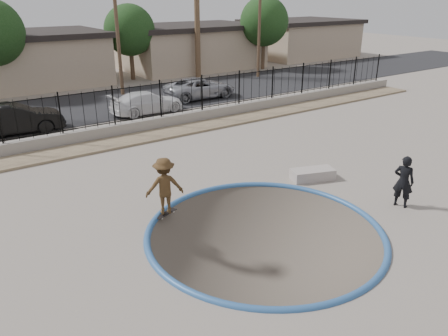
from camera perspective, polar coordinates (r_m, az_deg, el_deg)
The scene contains 21 objects.
ground at distance 23.95m, azimuth -15.16°, elevation 2.53°, with size 120.00×120.00×2.20m, color gray.
bowl_pit at distance 12.99m, azimuth 5.34°, elevation -8.34°, with size 6.84×6.84×1.80m, color #50473D, non-canonical shape.
coping_ring at distance 12.99m, azimuth 5.34°, elevation -8.34°, with size 7.04×7.04×0.20m, color #2E5B96.
rock_strip at distance 21.09m, azimuth -12.76°, elevation 3.47°, with size 42.00×1.60×0.11m, color #968162.
retaining_wall at distance 22.00m, azimuth -13.94°, elevation 4.79°, with size 42.00×0.45×0.60m, color gray.
fence at distance 21.69m, azimuth -14.23°, elevation 7.82°, with size 40.00×0.04×1.80m.
street at distance 28.24m, azimuth -19.01°, elevation 7.36°, with size 90.00×8.00×0.04m, color black.
house_center at distance 37.00m, azimuth -23.84°, elevation 13.01°, with size 10.60×8.60×3.90m.
house_east at distance 42.10m, azimuth -4.38°, elevation 15.59°, with size 12.60×8.60×3.90m.
house_east_far at distance 50.66m, azimuth 9.92°, elevation 16.40°, with size 11.60×8.60×3.90m.
utility_pole_mid at distance 30.70m, azimuth -13.88°, elevation 18.35°, with size 1.70×0.24×9.50m.
utility_pole_right at distance 36.89m, azimuth 4.67°, elevation 18.97°, with size 1.70×0.24×9.00m.
street_tree_mid at distance 36.53m, azimuth -12.24°, elevation 17.18°, with size 3.96×3.96×5.83m.
street_tree_right at distance 41.14m, azimuth 5.26°, elevation 18.52°, with size 4.32×4.32×6.36m.
skater at distance 13.58m, azimuth -7.77°, elevation -2.72°, with size 1.18×0.68×1.82m, color brown.
skateboard at distance 13.95m, azimuth -7.59°, elevation -5.92°, with size 0.84×0.48×0.07m.
videographer at distance 15.22m, azimuth 22.40°, elevation -1.64°, with size 0.64×0.42×1.74m, color black.
concrete_ledge at distance 16.71m, azimuth 11.49°, elevation -0.81°, with size 1.60×0.70×0.40m, color #A69A93.
car_b at distance 23.83m, azimuth -25.74°, elevation 5.77°, with size 1.59×4.56×1.50m, color black.
car_c at distance 25.87m, azimuth -10.01°, elevation 8.44°, with size 1.75×4.30×1.25m, color white.
car_d at distance 29.38m, azimuth -3.16°, elevation 10.41°, with size 2.21×4.80×1.33m, color #9FA0A8.
Camera 1 is at (-7.39, -9.47, 6.51)m, focal length 35.00 mm.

